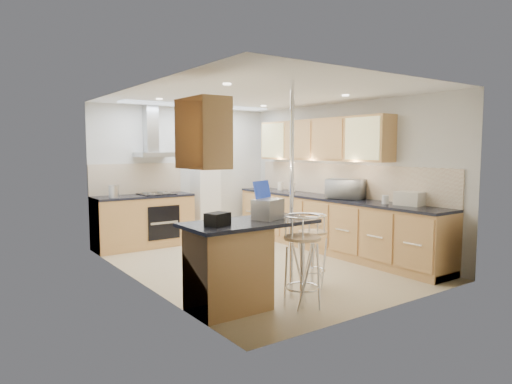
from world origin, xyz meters
TOP-DOWN VIEW (x-y plane):
  - ground at (0.00, 0.00)m, footprint 4.80×4.80m
  - room_shell at (0.32, 0.38)m, footprint 3.64×4.84m
  - right_counter at (1.50, 0.00)m, footprint 0.63×4.40m
  - back_counter at (-0.95, 2.10)m, footprint 1.70×0.63m
  - peninsula at (-1.12, -1.45)m, footprint 1.47×0.72m
  - microwave at (1.51, -0.36)m, footprint 0.59×0.68m
  - laptop at (-0.87, -1.45)m, footprint 0.39×0.35m
  - bag at (-1.55, -1.49)m, footprint 0.28×0.25m
  - bar_stool_near at (-0.71, -1.86)m, footprint 0.51×0.51m
  - bar_stool_end at (-0.09, -1.33)m, footprint 0.49×0.49m
  - jar_a at (1.56, 1.07)m, footprint 0.14×0.14m
  - jar_b at (1.60, 1.47)m, footprint 0.14×0.14m
  - jar_c at (1.63, -0.09)m, footprint 0.14×0.14m
  - jar_d at (1.47, -1.18)m, footprint 0.13×0.13m
  - bread_bin at (1.63, -1.48)m, footprint 0.35×0.42m
  - kettle at (-1.50, 1.97)m, footprint 0.16×0.16m

SIDE VIEW (x-z plane):
  - ground at x=0.00m, z-range 0.00..0.00m
  - bar_stool_end at x=-0.09m, z-range 0.00..0.92m
  - back_counter at x=-0.95m, z-range 0.00..0.92m
  - right_counter at x=1.50m, z-range 0.00..0.92m
  - peninsula at x=-1.12m, z-range 0.01..0.95m
  - bar_stool_near at x=-0.71m, z-range 0.00..1.03m
  - jar_d at x=1.47m, z-range 0.92..1.05m
  - jar_b at x=1.60m, z-range 0.92..1.08m
  - jar_a at x=1.56m, z-range 0.92..1.09m
  - bag at x=-1.55m, z-range 0.94..1.07m
  - bread_bin at x=1.63m, z-range 0.92..1.12m
  - jar_c at x=1.63m, z-range 0.92..1.12m
  - kettle at x=-1.50m, z-range 0.92..1.13m
  - laptop at x=-0.87m, z-range 0.94..1.16m
  - microwave at x=1.51m, z-range 0.92..1.24m
  - room_shell at x=0.32m, z-range 0.29..2.80m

